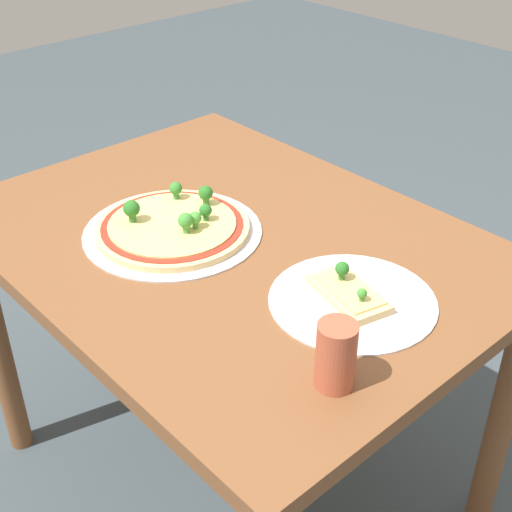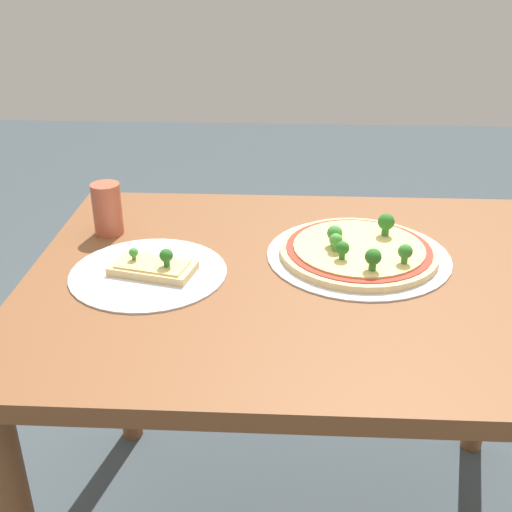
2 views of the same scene
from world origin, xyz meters
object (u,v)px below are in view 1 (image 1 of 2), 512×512
Objects in this scene: pizza_tray_whole at (173,227)px; pizza_tray_slice at (351,297)px; drinking_cup at (336,356)px; dining_table at (231,278)px.

pizza_tray_slice is at bearing -167.18° from pizza_tray_whole.
drinking_cup is (-0.55, 0.09, 0.04)m from pizza_tray_whole.
drinking_cup is (-0.13, 0.19, 0.05)m from pizza_tray_slice.
drinking_cup reaches higher than dining_table.
drinking_cup reaches higher than pizza_tray_whole.
dining_table is 2.99× the size of pizza_tray_whole.
pizza_tray_slice is (-0.42, -0.10, -0.01)m from pizza_tray_whole.
dining_table is at bearing -141.12° from pizza_tray_whole.
pizza_tray_whole is 1.23× the size of pizza_tray_slice.
drinking_cup reaches higher than pizza_tray_slice.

